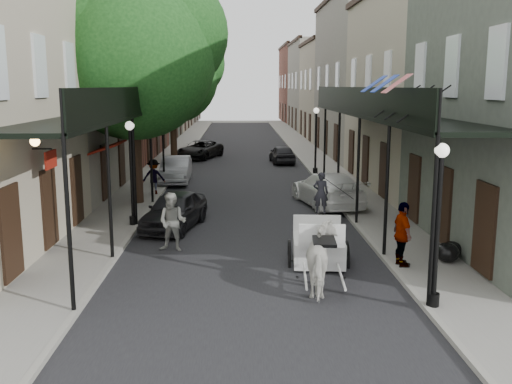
{
  "coord_description": "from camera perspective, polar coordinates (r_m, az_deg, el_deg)",
  "views": [
    {
      "loc": [
        -0.31,
        -14.13,
        5.05
      ],
      "look_at": [
        0.27,
        4.3,
        1.6
      ],
      "focal_mm": 40.0,
      "sensor_mm": 36.0,
      "label": 1
    }
  ],
  "objects": [
    {
      "name": "ground",
      "position": [
        15.01,
        -0.52,
        -9.06
      ],
      "size": [
        140.0,
        140.0,
        0.0
      ],
      "primitive_type": "plane",
      "color": "gray",
      "rests_on": "ground"
    },
    {
      "name": "road",
      "position": [
        34.51,
        -1.28,
        2.19
      ],
      "size": [
        8.0,
        90.0,
        0.01
      ],
      "primitive_type": "cube",
      "color": "black",
      "rests_on": "ground"
    },
    {
      "name": "sidewalk_left",
      "position": [
        34.81,
        -9.54,
        2.21
      ],
      "size": [
        2.2,
        90.0,
        0.12
      ],
      "primitive_type": "cube",
      "color": "gray",
      "rests_on": "ground"
    },
    {
      "name": "sidewalk_right",
      "position": [
        34.9,
        6.96,
        2.3
      ],
      "size": [
        2.2,
        90.0,
        0.12
      ],
      "primitive_type": "cube",
      "color": "gray",
      "rests_on": "ground"
    },
    {
      "name": "building_row_left",
      "position": [
        44.91,
        -12.67,
        10.6
      ],
      "size": [
        5.0,
        80.0,
        10.5
      ],
      "primitive_type": "cube",
      "color": "#A09780",
      "rests_on": "ground"
    },
    {
      "name": "building_row_right",
      "position": [
        45.03,
        9.77,
        10.7
      ],
      "size": [
        5.0,
        80.0,
        10.5
      ],
      "primitive_type": "cube",
      "color": "gray",
      "rests_on": "ground"
    },
    {
      "name": "gallery_left",
      "position": [
        21.61,
        -13.9,
        7.65
      ],
      "size": [
        2.2,
        18.05,
        4.88
      ],
      "color": "black",
      "rests_on": "sidewalk_left"
    },
    {
      "name": "gallery_right",
      "position": [
        21.74,
        11.86,
        7.75
      ],
      "size": [
        2.2,
        18.05,
        4.88
      ],
      "color": "black",
      "rests_on": "sidewalk_right"
    },
    {
      "name": "tree_near",
      "position": [
        24.66,
        -11.2,
        13.74
      ],
      "size": [
        7.31,
        6.8,
        9.63
      ],
      "color": "#382619",
      "rests_on": "sidewalk_left"
    },
    {
      "name": "tree_far",
      "position": [
        38.52,
        -7.84,
        11.67
      ],
      "size": [
        6.45,
        6.0,
        8.61
      ],
      "color": "#382619",
      "rests_on": "sidewalk_left"
    },
    {
      "name": "lamppost_right_near",
      "position": [
        13.26,
        17.71,
        -3.0
      ],
      "size": [
        0.32,
        0.32,
        3.71
      ],
      "color": "black",
      "rests_on": "sidewalk_right"
    },
    {
      "name": "lamppost_left",
      "position": [
        20.71,
        -12.34,
        2.02
      ],
      "size": [
        0.32,
        0.32,
        3.71
      ],
      "color": "black",
      "rests_on": "sidewalk_left"
    },
    {
      "name": "lamppost_right_far",
      "position": [
        32.57,
        6.0,
        5.25
      ],
      "size": [
        0.32,
        0.32,
        3.71
      ],
      "color": "black",
      "rests_on": "sidewalk_right"
    },
    {
      "name": "horse",
      "position": [
        14.26,
        6.83,
        -6.69
      ],
      "size": [
        1.05,
        2.03,
        1.66
      ],
      "primitive_type": "imported",
      "rotation": [
        0.0,
        0.0,
        3.06
      ],
      "color": "silver",
      "rests_on": "ground"
    },
    {
      "name": "carriage",
      "position": [
        16.69,
        6.21,
        -3.23
      ],
      "size": [
        1.84,
        2.55,
        2.78
      ],
      "rotation": [
        0.0,
        0.0,
        -0.08
      ],
      "color": "black",
      "rests_on": "ground"
    },
    {
      "name": "pedestrian_walking",
      "position": [
        17.74,
        -8.34,
        -3.0
      ],
      "size": [
        1.02,
        0.87,
        1.83
      ],
      "primitive_type": "imported",
      "rotation": [
        0.0,
        0.0,
        -0.22
      ],
      "color": "#A1A198",
      "rests_on": "ground"
    },
    {
      "name": "pedestrian_sidewalk_left",
      "position": [
        26.64,
        -10.19,
        1.52
      ],
      "size": [
        1.06,
        0.63,
        1.61
      ],
      "primitive_type": "imported",
      "rotation": [
        0.0,
        0.0,
        3.17
      ],
      "color": "gray",
      "rests_on": "sidewalk_left"
    },
    {
      "name": "pedestrian_sidewalk_right",
      "position": [
        16.22,
        14.44,
        -4.12
      ],
      "size": [
        0.54,
        1.1,
        1.81
      ],
      "primitive_type": "imported",
      "rotation": [
        0.0,
        0.0,
        1.66
      ],
      "color": "gray",
      "rests_on": "sidewalk_right"
    },
    {
      "name": "car_left_near",
      "position": [
        20.6,
        -8.15,
        -1.8
      ],
      "size": [
        2.44,
        4.16,
        1.33
      ],
      "primitive_type": "imported",
      "rotation": [
        0.0,
        0.0,
        -0.24
      ],
      "color": "black",
      "rests_on": "ground"
    },
    {
      "name": "car_left_mid",
      "position": [
        30.35,
        -8.02,
        2.22
      ],
      "size": [
        1.54,
        4.19,
        1.37
      ],
      "primitive_type": "imported",
      "rotation": [
        0.0,
        0.0,
        0.02
      ],
      "color": "#9D9DA2",
      "rests_on": "ground"
    },
    {
      "name": "car_left_far",
      "position": [
        40.31,
        -5.61,
        4.25
      ],
      "size": [
        3.46,
        4.94,
        1.25
      ],
      "primitive_type": "imported",
      "rotation": [
        0.0,
        0.0,
        -0.34
      ],
      "color": "black",
      "rests_on": "ground"
    },
    {
      "name": "car_right_near",
      "position": [
        24.37,
        7.16,
        0.28
      ],
      "size": [
        2.92,
        5.27,
        1.44
      ],
      "primitive_type": "imported",
      "rotation": [
        0.0,
        0.0,
        3.33
      ],
      "color": "white",
      "rests_on": "ground"
    },
    {
      "name": "car_right_far",
      "position": [
        37.63,
        2.64,
        3.81
      ],
      "size": [
        1.66,
        3.66,
        1.22
      ],
      "primitive_type": "imported",
      "rotation": [
        0.0,
        0.0,
        3.2
      ],
      "color": "black",
      "rests_on": "ground"
    },
    {
      "name": "trash_bags",
      "position": [
        17.3,
        18.75,
        -5.63
      ],
      "size": [
        0.93,
        1.08,
        0.57
      ],
      "color": "black",
      "rests_on": "sidewalk_right"
    }
  ]
}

